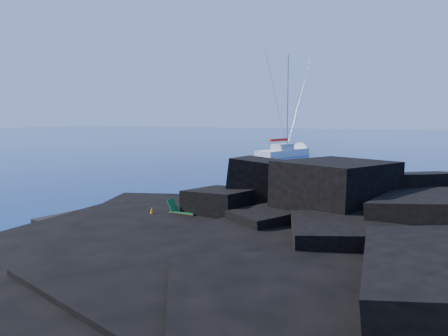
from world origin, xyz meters
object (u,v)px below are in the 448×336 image
object	(u,v)px
sunbather	(107,217)
marker_cone	(152,213)
sailboat	(285,156)
deck_chair	(184,209)

from	to	relation	value
sunbather	marker_cone	bearing A→B (deg)	45.94
marker_cone	sailboat	bearing A→B (deg)	102.08
sunbather	marker_cone	world-z (taller)	marker_cone
marker_cone	sunbather	bearing A→B (deg)	-141.47
sailboat	sunbather	xyz separation A→B (m)	(7.00, -42.05, 0.51)
deck_chair	sunbather	bearing A→B (deg)	-148.23
deck_chair	marker_cone	xyz separation A→B (m)	(-1.42, -0.70, -0.22)
sailboat	marker_cone	bearing A→B (deg)	-65.71
sailboat	deck_chair	world-z (taller)	sailboat
sailboat	marker_cone	distance (m)	41.62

